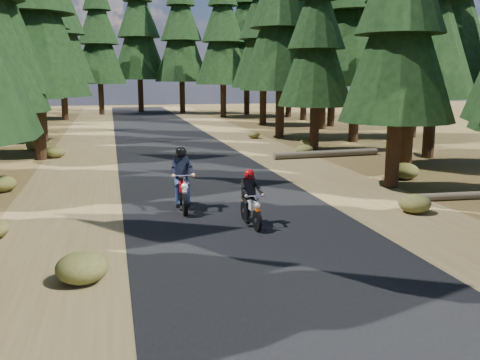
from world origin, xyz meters
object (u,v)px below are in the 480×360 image
log_far (464,196)px  rider_follow (182,189)px  rider_lead (251,208)px  log_near (326,154)px

log_far → rider_follow: 8.67m
rider_lead → log_far: bearing=-172.5°
rider_lead → log_near: bearing=-124.4°
log_far → rider_lead: size_ratio=2.35×
log_near → log_far: (0.71, -9.19, -0.04)m
log_near → rider_lead: bearing=-125.5°
log_near → rider_lead: size_ratio=3.26×
log_near → rider_lead: (-6.44, -10.51, 0.32)m
rider_lead → rider_follow: 2.52m
log_near → log_far: size_ratio=1.38×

